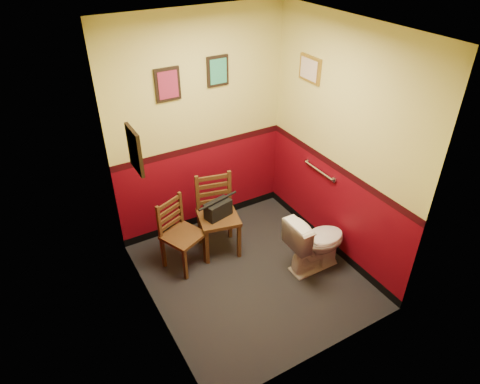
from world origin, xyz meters
name	(u,v)px	position (x,y,z in m)	size (l,w,h in m)	color
floor	(251,275)	(0.00, 0.00, 0.00)	(2.20, 2.40, 0.00)	black
ceiling	(256,29)	(0.00, 0.00, 2.70)	(2.20, 2.40, 0.00)	silver
wall_back	(200,129)	(0.00, 1.20, 1.35)	(2.20, 2.70, 0.00)	#5E0510
wall_front	(334,244)	(0.00, -1.20, 1.35)	(2.20, 2.70, 0.00)	#5E0510
wall_left	(144,207)	(-1.10, 0.00, 1.35)	(2.40, 2.70, 0.00)	#5E0510
wall_right	(340,148)	(1.10, 0.00, 1.35)	(2.40, 2.70, 0.00)	#5E0510
grab_bar	(319,171)	(1.07, 0.25, 0.95)	(0.05, 0.56, 0.06)	silver
framed_print_back_a	(168,85)	(-0.35, 1.18, 1.95)	(0.28, 0.04, 0.36)	black
framed_print_back_b	(218,71)	(0.25, 1.18, 2.00)	(0.26, 0.04, 0.34)	black
framed_print_left	(135,150)	(-1.08, 0.10, 1.85)	(0.04, 0.30, 0.38)	black
framed_print_right	(310,69)	(1.08, 0.60, 2.05)	(0.04, 0.34, 0.28)	olive
toilet	(316,242)	(0.72, -0.22, 0.35)	(0.40, 0.72, 0.71)	white
toilet_brush	(318,250)	(0.89, -0.09, 0.07)	(0.11, 0.11, 0.40)	silver
chair_left	(180,234)	(-0.59, 0.59, 0.43)	(0.52, 0.52, 0.85)	#553419
chair_right	(217,215)	(-0.09, 0.63, 0.49)	(0.54, 0.54, 0.97)	#553419
handbag	(218,209)	(-0.10, 0.58, 0.61)	(0.34, 0.22, 0.23)	black
tp_stack	(217,217)	(0.13, 1.10, 0.08)	(0.22, 0.11, 0.19)	silver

